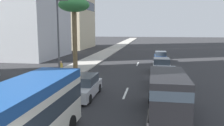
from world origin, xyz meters
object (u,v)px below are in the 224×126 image
object	(u,v)px
van_fourth	(168,91)
minibus_third	(29,115)
street_lamp	(59,33)
car_lead	(166,78)
car_fifth	(160,57)
car_second	(84,87)
pedestrian_near_lamp	(61,69)
car_sixth	(161,65)
palm_tree	(74,8)

from	to	relation	value
van_fourth	minibus_third	bearing A→B (deg)	133.59
street_lamp	car_lead	bearing A→B (deg)	-80.18
car_fifth	car_second	bearing A→B (deg)	162.51
car_lead	car_fifth	world-z (taller)	car_lead
minibus_third	pedestrian_near_lamp	bearing A→B (deg)	-163.53
car_sixth	pedestrian_near_lamp	world-z (taller)	pedestrian_near_lamp
car_second	palm_tree	size ratio (longest dim) A/B	0.56
car_sixth	pedestrian_near_lamp	xyz separation A→B (m)	(-6.05, 9.55, 0.36)
pedestrian_near_lamp	van_fourth	bearing A→B (deg)	-177.03
van_fourth	car_sixth	world-z (taller)	van_fourth
car_second	street_lamp	xyz separation A→B (m)	(2.48, 2.77, 3.86)
car_sixth	car_lead	bearing A→B (deg)	-178.76
car_lead	car_second	size ratio (longest dim) A/B	1.01
car_lead	palm_tree	distance (m)	13.69
car_lead	palm_tree	size ratio (longest dim) A/B	0.56
palm_tree	car_lead	bearing A→B (deg)	-122.05
van_fourth	car_second	bearing A→B (deg)	67.46
car_fifth	palm_tree	xyz separation A→B (m)	(-9.05, 10.28, 6.52)
car_second	car_sixth	distance (m)	12.26
car_sixth	street_lamp	world-z (taller)	street_lamp
car_sixth	pedestrian_near_lamp	bearing A→B (deg)	122.33
palm_tree	minibus_third	bearing A→B (deg)	-166.95
car_lead	car_fifth	size ratio (longest dim) A/B	1.14
car_fifth	car_sixth	xyz separation A→B (m)	(-8.75, 0.20, 0.04)
car_lead	minibus_third	bearing A→B (deg)	153.22
car_lead	car_second	distance (m)	7.28
minibus_third	pedestrian_near_lamp	xyz separation A→B (m)	(12.53, 3.71, -0.46)
van_fourth	car_fifth	bearing A→B (deg)	-0.86
car_lead	palm_tree	world-z (taller)	palm_tree
pedestrian_near_lamp	street_lamp	world-z (taller)	street_lamp
car_lead	pedestrian_near_lamp	distance (m)	9.73
van_fourth	pedestrian_near_lamp	bearing A→B (deg)	53.05
pedestrian_near_lamp	palm_tree	size ratio (longest dim) A/B	0.21
street_lamp	car_second	bearing A→B (deg)	-131.88
car_sixth	palm_tree	bearing A→B (deg)	91.74
pedestrian_near_lamp	minibus_third	bearing A→B (deg)	146.39
car_sixth	car_second	bearing A→B (deg)	151.05
minibus_third	van_fourth	world-z (taller)	minibus_third
car_fifth	pedestrian_near_lamp	size ratio (longest dim) A/B	2.30
car_second	street_lamp	bearing A→B (deg)	-131.88
car_fifth	street_lamp	distance (m)	19.57
van_fourth	pedestrian_near_lamp	xyz separation A→B (m)	(7.09, 9.42, -0.23)
car_second	palm_tree	xyz separation A→B (m)	(10.42, 4.15, 6.51)
van_fourth	palm_tree	size ratio (longest dim) A/B	0.64
van_fourth	pedestrian_near_lamp	world-z (taller)	van_fourth
car_second	van_fourth	xyz separation A→B (m)	(-2.41, -5.81, 0.62)
car_lead	car_fifth	distance (m)	15.46
minibus_third	street_lamp	size ratio (longest dim) A/B	0.95
minibus_third	car_lead	bearing A→B (deg)	153.22
van_fourth	street_lamp	size ratio (longest dim) A/B	0.73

